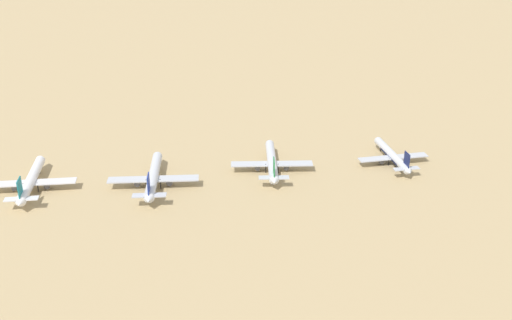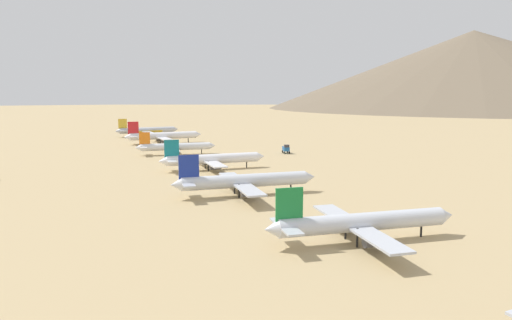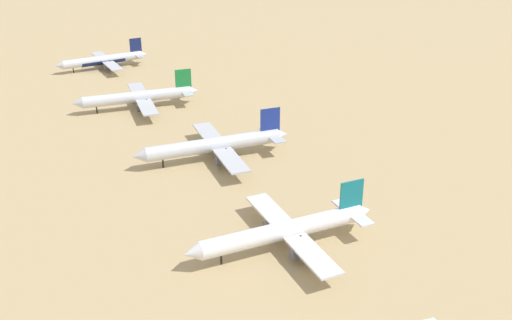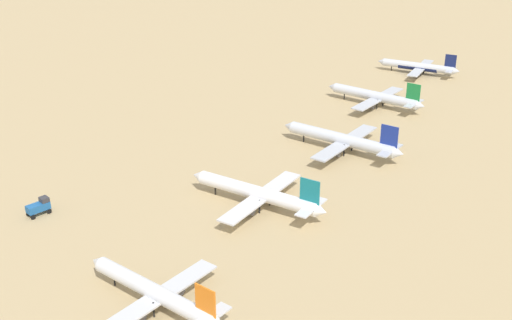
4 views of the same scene
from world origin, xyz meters
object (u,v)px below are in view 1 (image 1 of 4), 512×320
(parked_jet_1, at_px, (272,162))
(parked_jet_0, at_px, (392,155))
(parked_jet_3, at_px, (31,180))
(parked_jet_2, at_px, (153,177))

(parked_jet_1, bearing_deg, parked_jet_0, -91.89)
(parked_jet_3, bearing_deg, parked_jet_1, -89.42)
(parked_jet_0, distance_m, parked_jet_3, 127.93)
(parked_jet_2, bearing_deg, parked_jet_0, -87.50)
(parked_jet_2, height_order, parked_jet_3, parked_jet_2)
(parked_jet_0, relative_size, parked_jet_1, 0.90)
(parked_jet_3, bearing_deg, parked_jet_0, -90.29)
(parked_jet_0, xyz_separation_m, parked_jet_2, (-3.80, 87.22, 0.59))
(parked_jet_0, bearing_deg, parked_jet_2, 92.50)
(parked_jet_1, height_order, parked_jet_3, parked_jet_3)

